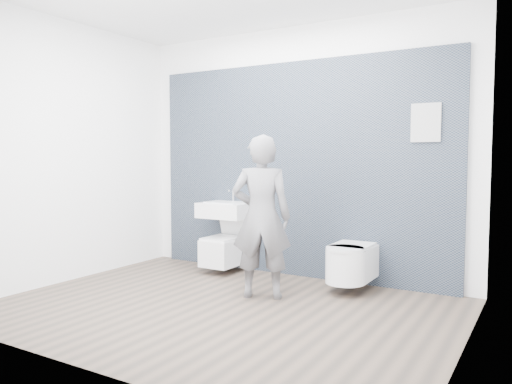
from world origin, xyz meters
The scene contains 8 objects.
ground centered at (0.00, 0.00, 0.00)m, with size 4.00×4.00×0.00m, color brown.
room_shell centered at (0.00, 0.00, 1.74)m, with size 4.00×4.00×4.00m.
tile_wall centered at (0.00, 1.47, 0.00)m, with size 3.60×0.06×2.40m, color black.
washbasin centered at (-0.78, 1.22, 0.73)m, with size 0.59×0.44×0.44m.
toilet_square centered at (-0.78, 1.18, 0.26)m, with size 0.37×0.53×0.71m.
toilet_rounded centered at (0.79, 1.11, 0.29)m, with size 0.39×0.66×0.36m.
info_placard centered at (1.42, 1.43, 0.00)m, with size 0.28×0.03×0.37m, color silver.
visitor centered at (0.13, 0.48, 0.78)m, with size 0.57×0.37×1.55m, color slate.
Camera 1 is at (2.49, -3.59, 1.34)m, focal length 35.00 mm.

